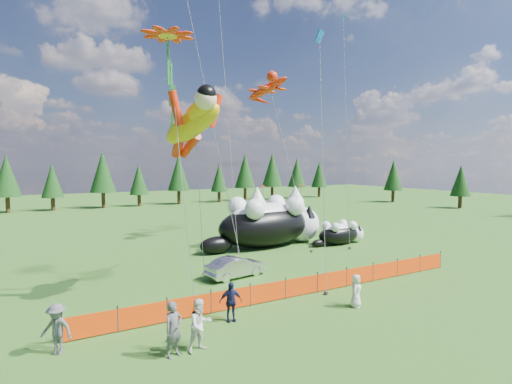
# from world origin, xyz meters

# --- Properties ---
(ground) EXTENTS (160.00, 160.00, 0.00)m
(ground) POSITION_xyz_m (0.00, 0.00, 0.00)
(ground) COLOR #0F3D0B
(ground) RESTS_ON ground
(safety_fence) EXTENTS (22.06, 0.06, 1.10)m
(safety_fence) POSITION_xyz_m (0.00, -3.00, 0.50)
(safety_fence) COLOR #262626
(safety_fence) RESTS_ON ground
(tree_line) EXTENTS (90.00, 4.00, 8.00)m
(tree_line) POSITION_xyz_m (0.00, 45.00, 4.00)
(tree_line) COLOR black
(tree_line) RESTS_ON ground
(festival_tents) EXTENTS (50.00, 3.20, 2.80)m
(festival_tents) POSITION_xyz_m (11.00, 40.00, 1.40)
(festival_tents) COLOR white
(festival_tents) RESTS_ON ground
(cat_large) EXTENTS (11.29, 4.73, 4.08)m
(cat_large) POSITION_xyz_m (5.08, 8.31, 1.94)
(cat_large) COLOR black
(cat_large) RESTS_ON ground
(cat_small) EXTENTS (5.42, 2.02, 1.96)m
(cat_small) POSITION_xyz_m (10.66, 6.07, 0.93)
(cat_small) COLOR black
(cat_small) RESTS_ON ground
(car) EXTENTS (3.89, 1.92, 1.23)m
(car) POSITION_xyz_m (-1.41, 1.64, 0.61)
(car) COLOR silver
(car) RESTS_ON ground
(spectator_a) EXTENTS (0.83, 0.70, 1.95)m
(spectator_a) POSITION_xyz_m (-7.69, -6.03, 0.97)
(spectator_a) COLOR #4E4F53
(spectator_a) RESTS_ON ground
(spectator_b) EXTENTS (1.00, 0.70, 1.89)m
(spectator_b) POSITION_xyz_m (-6.73, -6.07, 0.94)
(spectator_b) COLOR silver
(spectator_b) RESTS_ON ground
(spectator_c) EXTENTS (1.07, 0.69, 1.69)m
(spectator_c) POSITION_xyz_m (-4.60, -4.18, 0.85)
(spectator_c) COLOR #15193B
(spectator_c) RESTS_ON ground
(spectator_d) EXTENTS (1.29, 1.19, 1.80)m
(spectator_d) POSITION_xyz_m (-11.21, -3.80, 0.90)
(spectator_d) COLOR #4E4F53
(spectator_d) RESTS_ON ground
(spectator_e) EXTENTS (0.90, 0.84, 1.54)m
(spectator_e) POSITION_xyz_m (1.24, -5.57, 0.77)
(spectator_e) COLOR silver
(spectator_e) RESTS_ON ground
(superhero_kite) EXTENTS (5.41, 5.75, 10.90)m
(superhero_kite) POSITION_xyz_m (-4.63, 0.09, 8.70)
(superhero_kite) COLOR #D9A20B
(superhero_kite) RESTS_ON ground
(gecko_kite) EXTENTS (5.42, 10.76, 15.48)m
(gecko_kite) POSITION_xyz_m (7.04, 12.00, 13.47)
(gecko_kite) COLOR red
(gecko_kite) RESTS_ON ground
(flower_kite) EXTENTS (2.87, 4.97, 13.27)m
(flower_kite) POSITION_xyz_m (-5.75, 0.31, 12.80)
(flower_kite) COLOR red
(flower_kite) RESTS_ON ground
(diamond_kite_b) EXTENTS (4.08, 5.83, 21.14)m
(diamond_kite_b) POSITION_xyz_m (13.32, 9.07, 18.69)
(diamond_kite_b) COLOR #0C928B
(diamond_kite_b) RESTS_ON ground
(diamond_kite_c) EXTENTS (3.24, 4.37, 15.43)m
(diamond_kite_c) POSITION_xyz_m (3.66, 0.34, 13.76)
(diamond_kite_c) COLOR #0B5BAF
(diamond_kite_c) RESTS_ON ground
(diamond_kite_d) EXTENTS (1.84, 6.30, 21.22)m
(diamond_kite_d) POSITION_xyz_m (1.69, 10.53, 18.91)
(diamond_kite_d) COLOR #0C928B
(diamond_kite_d) RESTS_ON ground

